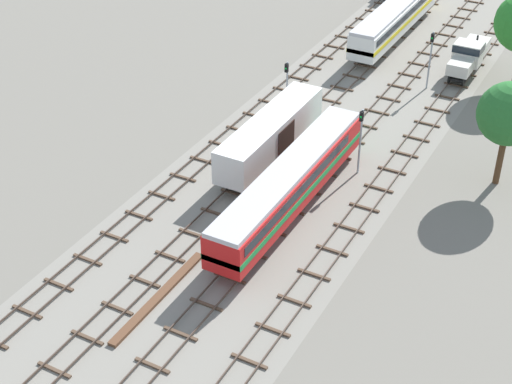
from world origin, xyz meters
name	(u,v)px	position (x,y,z in m)	size (l,w,h in m)	color
ground_plane	(378,80)	(0.00, 56.00, 0.00)	(480.00, 480.00, 0.00)	slate
ballast_bed	(378,80)	(0.00, 56.00, 0.00)	(18.39, 176.00, 0.01)	gray
track_far_left	(317,61)	(-7.20, 57.00, 0.14)	(2.40, 126.00, 0.29)	#47382D
track_left	(360,70)	(-2.40, 57.00, 0.14)	(2.40, 126.00, 0.29)	#47382D
track_centre_left	(404,80)	(2.40, 57.00, 0.14)	(2.40, 126.00, 0.29)	#47382D
track_centre	(452,91)	(7.20, 57.00, 0.14)	(2.40, 126.00, 0.29)	#47382D
diesel_railcar_centre_left_nearest	(290,183)	(2.40, 31.34, 2.60)	(2.96, 20.50, 3.80)	red
freight_boxcar_left_near	(271,133)	(-2.39, 37.47, 2.45)	(2.87, 14.00, 3.60)	white
shunter_loco_centre_mid	(469,55)	(7.20, 61.88, 2.01)	(2.74, 8.46, 3.10)	beige
diesel_railcar_left_midfar	(395,17)	(-2.40, 66.70, 2.60)	(2.96, 20.50, 3.80)	white
signal_post_nearest	(431,54)	(4.80, 56.49, 3.67)	(0.28, 0.47, 5.82)	gray
signal_post_near	(361,134)	(4.80, 38.92, 3.62)	(0.28, 0.47, 5.74)	gray
signal_post_mid	(287,82)	(-4.80, 45.14, 3.32)	(0.28, 0.47, 5.20)	gray
lineside_tree_1	(509,114)	(15.01, 42.82, 6.14)	(4.90, 4.90, 8.63)	#4C331E
spare_rail_bundle	(159,297)	(-0.67, 18.63, 0.12)	(0.60, 10.00, 0.24)	brown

